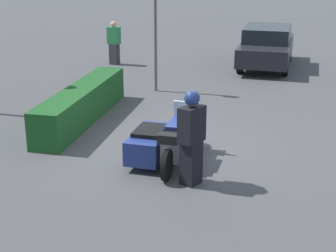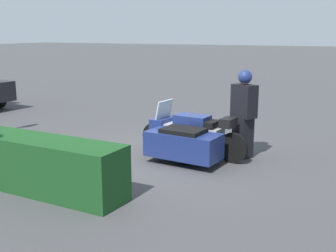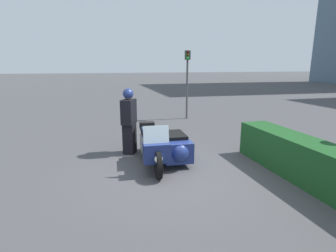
% 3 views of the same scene
% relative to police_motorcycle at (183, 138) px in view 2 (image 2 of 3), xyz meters
% --- Properties ---
extents(ground_plane, '(160.00, 160.00, 0.00)m').
position_rel_police_motorcycle_xyz_m(ground_plane, '(0.67, 0.07, -0.46)').
color(ground_plane, '#424244').
extents(police_motorcycle, '(2.48, 1.32, 1.15)m').
position_rel_police_motorcycle_xyz_m(police_motorcycle, '(0.00, 0.00, 0.00)').
color(police_motorcycle, black).
rests_on(police_motorcycle, ground).
extents(officer_rider, '(0.58, 0.50, 1.84)m').
position_rel_police_motorcycle_xyz_m(officer_rider, '(-1.02, -0.75, 0.51)').
color(officer_rider, black).
rests_on(officer_rider, ground).
extents(hedge_bush_curbside, '(4.80, 0.75, 0.89)m').
position_rel_police_motorcycle_xyz_m(hedge_bush_curbside, '(2.17, 2.68, -0.01)').
color(hedge_bush_curbside, '#19471E').
rests_on(hedge_bush_curbside, ground).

